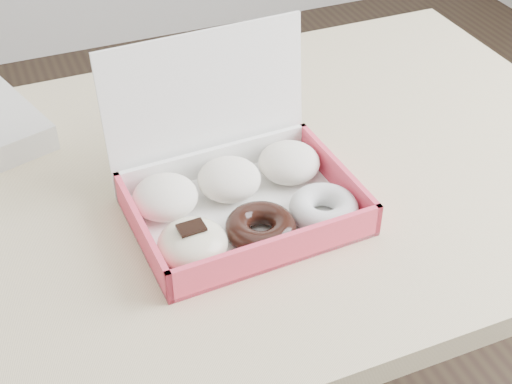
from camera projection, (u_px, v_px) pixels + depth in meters
name	position (u px, v px, depth m)	size (l,w,h in m)	color
table	(248.00, 210.00, 1.15)	(1.20, 0.80, 0.75)	tan
donut_box	(237.00, 191.00, 1.00)	(0.32, 0.27, 0.23)	white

